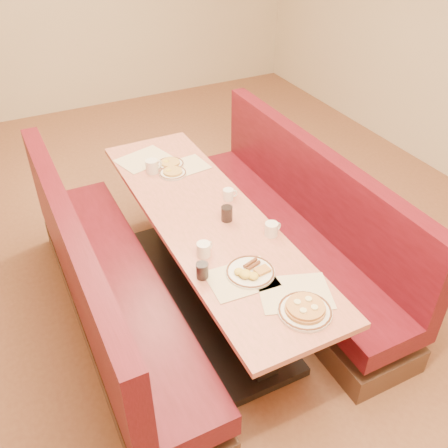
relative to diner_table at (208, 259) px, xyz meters
name	(u,v)px	position (x,y,z in m)	size (l,w,h in m)	color
ground	(209,296)	(0.00, 0.00, -0.37)	(8.00, 8.00, 0.00)	#9E6647
room_envelope	(202,34)	(0.00, 0.00, 1.56)	(6.04, 8.04, 2.82)	beige
diner_table	(208,259)	(0.00, 0.00, 0.00)	(0.70, 2.50, 0.75)	black
booth_left	(108,292)	(-0.73, 0.00, -0.01)	(0.55, 2.50, 1.05)	#4C3326
booth_right	(294,232)	(0.73, 0.00, -0.01)	(0.55, 2.50, 1.05)	#4C3326
placemat_near_left	(241,279)	(-0.09, -0.65, 0.38)	(0.37, 0.28, 0.00)	beige
placemat_near_right	(295,293)	(0.12, -0.89, 0.38)	(0.39, 0.29, 0.00)	beige
placemat_far_left	(144,159)	(-0.12, 0.93, 0.38)	(0.39, 0.30, 0.00)	beige
placemat_far_right	(184,167)	(0.12, 0.67, 0.38)	(0.35, 0.26, 0.00)	beige
pancake_plate	(305,310)	(0.09, -1.03, 0.40)	(0.29, 0.29, 0.06)	white
eggs_plate	(250,272)	(-0.02, -0.64, 0.39)	(0.28, 0.28, 0.06)	white
extra_plate_mid	(170,164)	(0.04, 0.75, 0.39)	(0.21, 0.21, 0.04)	white
extra_plate_far	(173,173)	(0.00, 0.61, 0.39)	(0.21, 0.21, 0.04)	white
coffee_mug_a	(272,229)	(0.28, -0.37, 0.42)	(0.12, 0.08, 0.09)	white
coffee_mug_b	(204,249)	(-0.19, -0.36, 0.42)	(0.12, 0.08, 0.09)	white
coffee_mug_c	(229,194)	(0.22, 0.12, 0.42)	(0.11, 0.07, 0.08)	white
coffee_mug_d	(152,166)	(-0.12, 0.71, 0.43)	(0.13, 0.10, 0.10)	white
soda_tumbler_near	(202,271)	(-0.28, -0.54, 0.42)	(0.07, 0.07, 0.10)	black
soda_tumbler_mid	(227,214)	(0.10, -0.10, 0.43)	(0.08, 0.08, 0.10)	black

